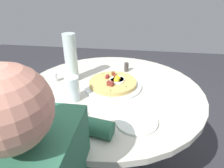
{
  "coord_description": "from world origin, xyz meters",
  "views": [
    {
      "loc": [
        -0.91,
        -0.13,
        1.26
      ],
      "look_at": [
        0.01,
        -0.0,
        0.77
      ],
      "focal_mm": 30.56,
      "sensor_mm": 36.0,
      "label": 1
    }
  ],
  "objects": [
    {
      "name": "fork",
      "position": [
        -0.28,
        0.15,
        0.76
      ],
      "size": [
        0.06,
        0.18,
        0.0
      ],
      "primitive_type": "cube",
      "rotation": [
        0.0,
        0.0,
        1.85
      ],
      "color": "silver",
      "rests_on": "napkin"
    },
    {
      "name": "breakfast_pizza",
      "position": [
        0.02,
        -0.01,
        0.77
      ],
      "size": [
        0.26,
        0.26,
        0.05
      ],
      "color": "tan",
      "rests_on": "pizza_plate"
    },
    {
      "name": "bread_plate",
      "position": [
        -0.27,
        -0.15,
        0.75
      ],
      "size": [
        0.18,
        0.18,
        0.01
      ],
      "primitive_type": "cylinder",
      "color": "silver",
      "rests_on": "dining_table"
    },
    {
      "name": "dining_table",
      "position": [
        0.0,
        0.0,
        0.57
      ],
      "size": [
        0.99,
        0.99,
        0.75
      ],
      "color": "beige",
      "rests_on": "ground_plane"
    },
    {
      "name": "salt_shaker",
      "position": [
        0.03,
        0.34,
        0.78
      ],
      "size": [
        0.03,
        0.03,
        0.05
      ],
      "primitive_type": "cylinder",
      "color": "white",
      "rests_on": "dining_table"
    },
    {
      "name": "pepper_shaker",
      "position": [
        0.24,
        -0.07,
        0.78
      ],
      "size": [
        0.03,
        0.03,
        0.06
      ],
      "primitive_type": "cylinder",
      "color": "#3F3833",
      "rests_on": "dining_table"
    },
    {
      "name": "napkin",
      "position": [
        -0.29,
        0.15,
        0.75
      ],
      "size": [
        0.18,
        0.2,
        0.0
      ],
      "primitive_type": "cube",
      "rotation": [
        0.0,
        0.0,
        1.85
      ],
      "color": "white",
      "rests_on": "dining_table"
    },
    {
      "name": "water_bottle",
      "position": [
        0.07,
        0.24,
        0.89
      ],
      "size": [
        0.07,
        0.07,
        0.28
      ],
      "primitive_type": "cylinder",
      "color": "silver",
      "rests_on": "dining_table"
    },
    {
      "name": "pizza_plate",
      "position": [
        0.02,
        -0.01,
        0.75
      ],
      "size": [
        0.32,
        0.32,
        0.01
      ],
      "primitive_type": "cylinder",
      "color": "white",
      "rests_on": "dining_table"
    },
    {
      "name": "water_glass",
      "position": [
        -0.14,
        0.17,
        0.81
      ],
      "size": [
        0.07,
        0.07,
        0.12
      ],
      "primitive_type": "cylinder",
      "color": "silver",
      "rests_on": "dining_table"
    },
    {
      "name": "knife",
      "position": [
        -0.31,
        0.14,
        0.76
      ],
      "size": [
        0.06,
        0.18,
        0.0
      ],
      "primitive_type": "cube",
      "rotation": [
        0.0,
        0.0,
        1.85
      ],
      "color": "silver",
      "rests_on": "napkin"
    }
  ]
}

